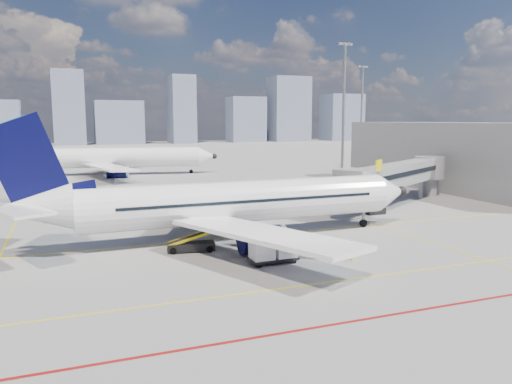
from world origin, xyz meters
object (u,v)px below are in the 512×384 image
at_px(baggage_tug, 318,247).
at_px(ramp_worker, 353,250).
at_px(main_aircraft, 225,203).
at_px(second_aircraft, 113,158).
at_px(cargo_dolly, 273,249).
at_px(belt_loader, 192,244).

bearing_deg(baggage_tug, ramp_worker, -63.01).
height_order(main_aircraft, baggage_tug, main_aircraft).
distance_m(second_aircraft, baggage_tug, 65.58).
relative_size(cargo_dolly, ramp_worker, 2.26).
distance_m(cargo_dolly, ramp_worker, 5.99).
bearing_deg(cargo_dolly, main_aircraft, 96.20).
bearing_deg(second_aircraft, belt_loader, -78.66).
bearing_deg(cargo_dolly, ramp_worker, -16.16).
height_order(main_aircraft, cargo_dolly, main_aircraft).
relative_size(second_aircraft, ramp_worker, 24.33).
bearing_deg(belt_loader, main_aircraft, 46.63).
relative_size(main_aircraft, cargo_dolly, 10.45).
relative_size(second_aircraft, baggage_tug, 16.98).
xyz_separation_m(cargo_dolly, belt_loader, (-4.70, 5.38, -0.51)).
relative_size(second_aircraft, cargo_dolly, 10.75).
bearing_deg(ramp_worker, main_aircraft, 57.86).
bearing_deg(second_aircraft, cargo_dolly, -74.60).
height_order(belt_loader, ramp_worker, belt_loader).
distance_m(main_aircraft, second_aircraft, 57.41).
bearing_deg(belt_loader, second_aircraft, 99.77).
bearing_deg(ramp_worker, baggage_tug, 64.24).
bearing_deg(ramp_worker, second_aircraft, 31.85).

